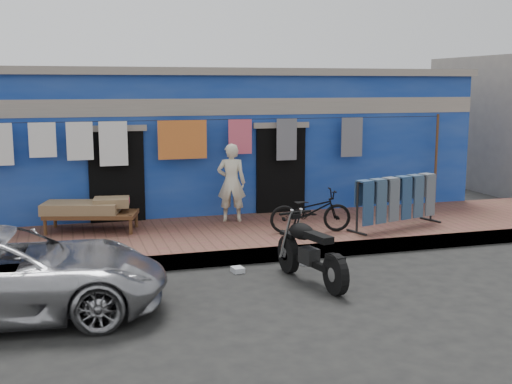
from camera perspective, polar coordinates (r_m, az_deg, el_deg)
The scene contains 14 objects.
ground at distance 9.66m, azimuth 3.44°, elevation -8.64°, with size 80.00×80.00×0.00m, color black.
sidewalk at distance 12.38m, azimuth -1.33°, elevation -3.95°, with size 28.00×3.00×0.25m, color brown.
curb at distance 11.03m, azimuth 0.67°, elevation -5.63°, with size 28.00×0.10×0.25m, color gray.
building at distance 15.97m, azimuth -5.15°, elevation 4.73°, with size 12.20×5.20×3.36m.
clothesline at distance 13.11m, azimuth -6.86°, elevation 4.19°, with size 10.06×0.06×2.10m.
car at distance 8.98m, azimuth -21.65°, elevation -6.65°, with size 1.96×4.32×1.22m, color #ACACB1.
seated_person at distance 13.01m, azimuth -2.20°, elevation 0.84°, with size 0.57×0.38×1.59m, color beige.
bicycle at distance 12.11m, azimuth 4.88°, elevation -1.27°, with size 0.54×1.54×0.99m, color black.
motorcycle at distance 9.84m, azimuth 4.90°, elevation -5.15°, with size 0.91×1.70×1.04m, color black, non-canonical shape.
charpoy at distance 12.60m, azimuth -14.41°, elevation -2.03°, with size 1.95×1.29×0.60m, color brown, non-canonical shape.
jeans_rack at distance 12.80m, azimuth 12.34°, elevation -0.81°, with size 2.16×1.03×1.02m, color black, non-canonical shape.
litter_a at distance 10.93m, azimuth 4.37°, elevation -6.27°, with size 0.17×0.13×0.07m, color silver.
litter_b at distance 11.16m, azimuth 7.38°, elevation -5.97°, with size 0.17×0.13×0.08m, color silver.
litter_c at distance 10.47m, azimuth -1.63°, elevation -6.92°, with size 0.21×0.17×0.09m, color silver.
Camera 1 is at (-3.17, -8.61, 3.01)m, focal length 45.00 mm.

